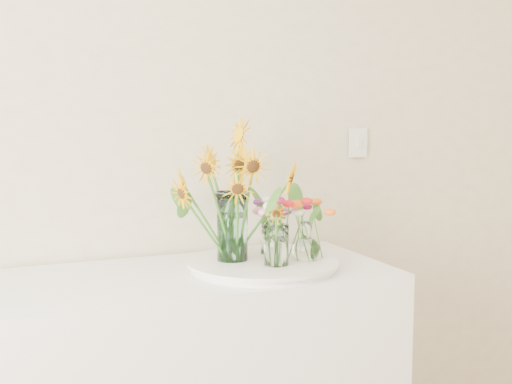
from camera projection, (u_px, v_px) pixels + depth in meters
tray at (263, 265)px, 2.14m from camera, size 0.48×0.48×0.02m
mason_jar at (232, 226)px, 2.13m from camera, size 0.13×0.13×0.24m
sunflower_bouquet at (232, 192)px, 2.11m from camera, size 0.83×0.83×0.47m
small_vase_a at (276, 246)px, 2.06m from camera, size 0.08×0.08×0.14m
wildflower_posy_a at (276, 232)px, 2.05m from camera, size 0.19×0.19×0.23m
small_vase_b at (306, 241)px, 2.14m from camera, size 0.11×0.11×0.13m
wildflower_posy_b at (306, 228)px, 2.13m from camera, size 0.22×0.22×0.22m
small_vase_c at (272, 238)px, 2.23m from camera, size 0.09×0.09×0.12m
wildflower_posy_c at (272, 225)px, 2.23m from camera, size 0.20×0.20×0.21m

